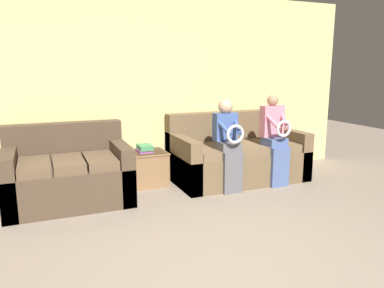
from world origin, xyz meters
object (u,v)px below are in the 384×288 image
side_shelf (146,168)px  child_right_seated (275,137)px  book_stack (145,148)px  couch_side (68,175)px  child_left_seated (228,141)px  couch_main (236,156)px

side_shelf → child_right_seated: bearing=-20.8°
child_right_seated → book_stack: bearing=159.0°
couch_side → book_stack: 1.06m
child_left_seated → book_stack: bearing=145.8°
couch_side → child_right_seated: (2.62, -0.32, 0.32)m
couch_side → child_left_seated: child_left_seated is taller
couch_main → child_right_seated: bearing=-49.3°
couch_main → side_shelf: couch_main is taller
couch_main → couch_side: bearing=-177.8°
side_shelf → book_stack: book_stack is taller
child_right_seated → side_shelf: child_right_seated is taller
couch_main → child_right_seated: size_ratio=1.51×
couch_side → child_right_seated: child_right_seated is taller
couch_main → book_stack: 1.30m
child_right_seated → book_stack: 1.74m
couch_main → couch_side: 2.27m
couch_side → book_stack: size_ratio=5.40×
child_left_seated → couch_side: bearing=170.5°
couch_main → child_left_seated: 0.63m
child_left_seated → book_stack: size_ratio=4.58×
couch_side → child_left_seated: (1.92, -0.32, 0.32)m
child_left_seated → side_shelf: size_ratio=2.14×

